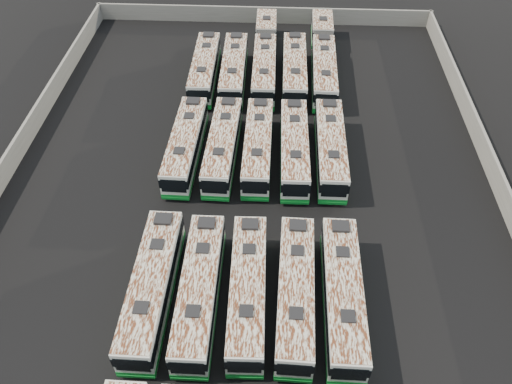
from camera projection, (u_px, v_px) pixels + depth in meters
name	position (u px, v px, depth m)	size (l,w,h in m)	color
ground	(246.00, 220.00, 42.71)	(140.00, 140.00, 0.00)	black
perimeter_wall	(245.00, 211.00, 41.93)	(45.20, 73.20, 2.20)	#64625E
bus_midfront_far_left	(153.00, 286.00, 35.79)	(2.70, 12.31, 3.46)	beige
bus_midfront_left	(200.00, 290.00, 35.62)	(2.58, 12.07, 3.40)	beige
bus_midfront_center	(248.00, 290.00, 35.64)	(2.80, 11.94, 3.35)	beige
bus_midfront_right	(296.00, 292.00, 35.51)	(2.82, 12.03, 3.38)	beige
bus_midfront_far_right	(343.00, 294.00, 35.35)	(2.64, 12.16, 3.42)	beige
bus_midback_far_left	(186.00, 145.00, 47.13)	(2.81, 12.00, 3.37)	beige
bus_midback_left	(223.00, 145.00, 47.05)	(2.85, 12.06, 3.38)	beige
bus_midback_center	(258.00, 146.00, 47.00)	(2.52, 11.86, 3.34)	beige
bus_midback_right	(294.00, 148.00, 46.78)	(2.70, 12.04, 3.38)	beige
bus_midback_far_right	(330.00, 148.00, 46.76)	(2.63, 12.09, 3.40)	beige
bus_back_far_left	(205.00, 68.00, 56.70)	(2.72, 12.06, 3.39)	beige
bus_back_left	(234.00, 70.00, 56.50)	(2.76, 12.18, 3.42)	beige
bus_back_center	(265.00, 56.00, 58.74)	(2.75, 18.67, 3.38)	beige
bus_back_right	(294.00, 70.00, 56.40)	(2.61, 12.34, 3.48)	beige
bus_back_far_right	(323.00, 57.00, 58.48)	(2.98, 18.95, 3.43)	beige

